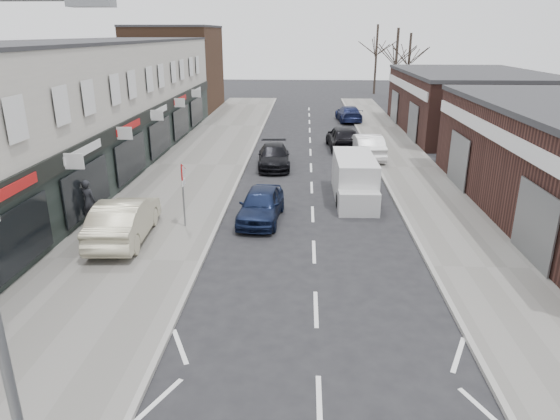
# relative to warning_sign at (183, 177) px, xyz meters

# --- Properties ---
(pavement_left) EXTENTS (5.50, 64.00, 0.12)m
(pavement_left) POSITION_rel_warning_sign_xyz_m (-1.59, 10.00, -2.14)
(pavement_left) COLOR slate
(pavement_left) RESTS_ON ground
(pavement_right) EXTENTS (3.50, 64.00, 0.12)m
(pavement_right) POSITION_rel_warning_sign_xyz_m (10.91, 10.00, -2.14)
(pavement_right) COLOR slate
(pavement_right) RESTS_ON ground
(shop_terrace_left) EXTENTS (8.00, 41.00, 7.10)m
(shop_terrace_left) POSITION_rel_warning_sign_xyz_m (-8.34, 7.50, 1.35)
(shop_terrace_left) COLOR beige
(shop_terrace_left) RESTS_ON ground
(brick_block_far) EXTENTS (8.00, 10.00, 8.00)m
(brick_block_far) POSITION_rel_warning_sign_xyz_m (-8.34, 33.00, 1.80)
(brick_block_far) COLOR #492F1F
(brick_block_far) RESTS_ON ground
(right_unit_far) EXTENTS (10.00, 16.00, 4.50)m
(right_unit_far) POSITION_rel_warning_sign_xyz_m (17.66, 22.00, 0.05)
(right_unit_far) COLOR #3B201B
(right_unit_far) RESTS_ON ground
(tree_far_a) EXTENTS (3.60, 3.60, 8.00)m
(tree_far_a) POSITION_rel_warning_sign_xyz_m (14.16, 36.00, -2.20)
(tree_far_a) COLOR #382D26
(tree_far_a) RESTS_ON ground
(tree_far_b) EXTENTS (3.60, 3.60, 7.50)m
(tree_far_b) POSITION_rel_warning_sign_xyz_m (16.66, 42.00, -2.20)
(tree_far_b) COLOR #382D26
(tree_far_b) RESTS_ON ground
(tree_far_c) EXTENTS (3.60, 3.60, 8.50)m
(tree_far_c) POSITION_rel_warning_sign_xyz_m (13.66, 48.00, -2.20)
(tree_far_c) COLOR #382D26
(tree_far_c) RESTS_ON ground
(warning_sign) EXTENTS (0.12, 0.80, 2.70)m
(warning_sign) POSITION_rel_warning_sign_xyz_m (0.00, 0.00, 0.00)
(warning_sign) COLOR slate
(warning_sign) RESTS_ON pavement_left
(white_van) EXTENTS (1.87, 5.19, 2.01)m
(white_van) POSITION_rel_warning_sign_xyz_m (7.16, 4.36, -1.25)
(white_van) COLOR silver
(white_van) RESTS_ON ground
(sedan_on_pavement) EXTENTS (1.98, 4.94, 1.60)m
(sedan_on_pavement) POSITION_rel_warning_sign_xyz_m (-1.98, -1.42, -1.28)
(sedan_on_pavement) COLOR #B9B294
(sedan_on_pavement) RESTS_ON pavement_left
(pedestrian) EXTENTS (0.75, 0.58, 1.84)m
(pedestrian) POSITION_rel_warning_sign_xyz_m (-4.04, 0.21, -1.16)
(pedestrian) COLOR black
(pedestrian) RESTS_ON pavement_left
(parked_car_left_a) EXTENTS (1.98, 4.24, 1.40)m
(parked_car_left_a) POSITION_rel_warning_sign_xyz_m (2.96, 1.16, -1.50)
(parked_car_left_a) COLOR #121B38
(parked_car_left_a) RESTS_ON ground
(parked_car_left_b) EXTENTS (2.11, 4.58, 1.30)m
(parked_car_left_b) POSITION_rel_warning_sign_xyz_m (2.96, 10.03, -1.55)
(parked_car_left_b) COLOR black
(parked_car_left_b) RESTS_ON ground
(parked_car_right_a) EXTENTS (1.98, 4.88, 1.57)m
(parked_car_right_a) POSITION_rel_warning_sign_xyz_m (8.66, 12.48, -1.41)
(parked_car_right_a) COLOR white
(parked_car_right_a) RESTS_ON ground
(parked_car_right_b) EXTENTS (2.30, 4.94, 1.64)m
(parked_car_right_b) POSITION_rel_warning_sign_xyz_m (7.36, 15.10, -1.38)
(parked_car_right_b) COLOR black
(parked_car_right_b) RESTS_ON ground
(parked_car_right_c) EXTENTS (2.30, 4.88, 1.38)m
(parked_car_right_c) POSITION_rel_warning_sign_xyz_m (8.66, 26.50, -1.51)
(parked_car_right_c) COLOR #161D44
(parked_car_right_c) RESTS_ON ground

